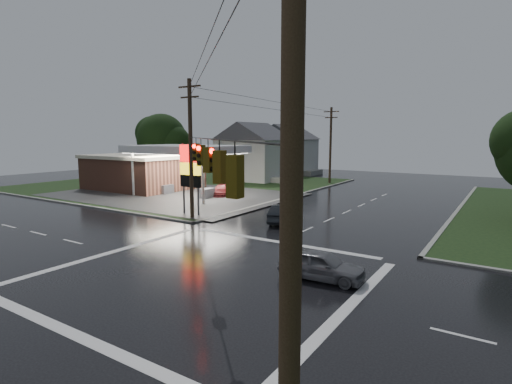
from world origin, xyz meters
The scene contains 14 objects.
ground centered at (0.00, 0.00, 0.00)m, with size 120.00×120.00×0.00m, color black.
grass_nw centered at (-26.00, 26.00, 0.04)m, with size 36.00×36.00×0.08m, color black.
gas_station centered at (-25.68, 19.70, 2.55)m, with size 26.20×18.00×5.60m.
pylon_sign centered at (-10.50, 10.50, 4.01)m, with size 2.00×0.35×6.00m.
utility_pole_nw centered at (-9.50, 9.50, 5.72)m, with size 2.20×0.32×11.00m.
utility_pole_se centered at (9.50, -9.50, 5.72)m, with size 2.20×0.32×11.00m.
utility_pole_n centered at (-9.50, 38.00, 5.47)m, with size 2.20×0.32×10.50m.
traffic_signals centered at (0.02, -0.02, 6.48)m, with size 26.87×26.87×1.47m.
house_near centered at (-20.95, 36.00, 4.41)m, with size 11.05×8.48×8.60m.
house_far centered at (-21.95, 48.00, 4.41)m, with size 11.05×8.48×8.60m.
tree_nw_behind centered at (-33.84, 29.99, 6.18)m, with size 8.93×7.60×10.00m.
car_north centered at (-2.62, 12.21, 0.70)m, with size 1.48×4.26×1.40m, color black.
car_crossing centered at (4.89, 2.35, 0.69)m, with size 1.62×4.02×1.37m, color slate.
car_pump centered at (-15.05, 20.59, 0.62)m, with size 1.75×4.31×1.25m, color #4F1213.
Camera 1 is at (12.01, -14.26, 6.63)m, focal length 28.00 mm.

